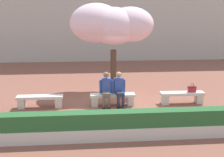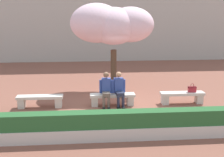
{
  "view_description": "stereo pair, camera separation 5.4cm",
  "coord_description": "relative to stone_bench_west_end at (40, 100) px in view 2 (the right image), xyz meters",
  "views": [
    {
      "loc": [
        -1.1,
        -11.25,
        3.54
      ],
      "look_at": [
        0.0,
        0.2,
        1.0
      ],
      "focal_mm": 50.0,
      "sensor_mm": 36.0,
      "label": 1
    },
    {
      "loc": [
        -1.04,
        -11.26,
        3.54
      ],
      "look_at": [
        0.0,
        0.2,
        1.0
      ],
      "focal_mm": 50.0,
      "sensor_mm": 36.0,
      "label": 2
    }
  ],
  "objects": [
    {
      "name": "building_facade",
      "position": [
        2.69,
        12.41,
        3.92
      ],
      "size": [
        28.0,
        4.0,
        8.43
      ],
      "primitive_type": "cube",
      "color": "#B7B2A8",
      "rests_on": "ground"
    },
    {
      "name": "ground_plane",
      "position": [
        2.69,
        0.0,
        -0.3
      ],
      "size": [
        100.0,
        100.0,
        0.0
      ],
      "primitive_type": "plane",
      "color": "brown"
    },
    {
      "name": "cherry_tree_main",
      "position": [
        2.87,
        2.37,
        2.61
      ],
      "size": [
        3.64,
        2.47,
        3.84
      ],
      "color": "#473323",
      "rests_on": "ground"
    },
    {
      "name": "stone_bench_center",
      "position": [
        5.39,
        0.0,
        0.0
      ],
      "size": [
        1.69,
        0.43,
        0.45
      ],
      "color": "beige",
      "rests_on": "ground"
    },
    {
      "name": "handbag",
      "position": [
        5.76,
        -0.01,
        0.28
      ],
      "size": [
        0.3,
        0.15,
        0.34
      ],
      "color": "#A3232D",
      "rests_on": "stone_bench_center"
    },
    {
      "name": "person_seated_right",
      "position": [
        2.94,
        -0.05,
        0.4
      ],
      "size": [
        0.51,
        0.71,
        1.29
      ],
      "color": "black",
      "rests_on": "ground"
    },
    {
      "name": "stone_bench_west_end",
      "position": [
        0.0,
        0.0,
        0.0
      ],
      "size": [
        1.69,
        0.43,
        0.45
      ],
      "color": "beige",
      "rests_on": "ground"
    },
    {
      "name": "person_seated_left",
      "position": [
        2.45,
        -0.05,
        0.4
      ],
      "size": [
        0.51,
        0.7,
        1.29
      ],
      "color": "black",
      "rests_on": "ground"
    },
    {
      "name": "planter_hedge_foreground",
      "position": [
        2.69,
        -3.11,
        0.09
      ],
      "size": [
        10.74,
        0.5,
        0.8
      ],
      "color": "beige",
      "rests_on": "ground"
    },
    {
      "name": "stone_bench_near_west",
      "position": [
        2.69,
        0.0,
        0.0
      ],
      "size": [
        1.69,
        0.43,
        0.45
      ],
      "color": "beige",
      "rests_on": "ground"
    }
  ]
}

